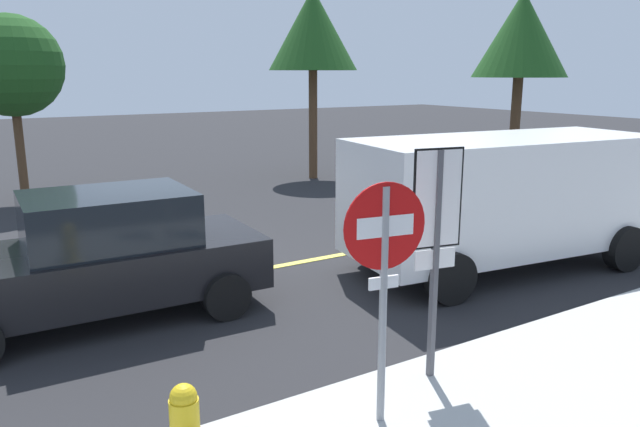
{
  "coord_description": "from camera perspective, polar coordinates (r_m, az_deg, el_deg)",
  "views": [
    {
      "loc": [
        -2.72,
        -8.79,
        3.22
      ],
      "look_at": [
        2.21,
        -0.84,
        1.05
      ],
      "focal_mm": 34.3,
      "sensor_mm": 36.0,
      "label": 1
    }
  ],
  "objects": [
    {
      "name": "ground_plane",
      "position": [
        9.75,
        -13.87,
        -6.65
      ],
      "size": [
        80.0,
        80.0,
        0.0
      ],
      "primitive_type": "plane",
      "color": "#262628"
    },
    {
      "name": "lane_marking_centre",
      "position": [
        10.98,
        1.19,
        -4.0
      ],
      "size": [
        28.0,
        0.16,
        0.01
      ],
      "primitive_type": "cube",
      "color": "#E0D14C"
    },
    {
      "name": "stop_sign",
      "position": [
        5.27,
        5.98,
        -5.0
      ],
      "size": [
        0.75,
        0.16,
        2.34
      ],
      "color": "gray",
      "rests_on": "ground_plane"
    },
    {
      "name": "speed_limit_sign",
      "position": [
        6.1,
        10.81,
        -1.03
      ],
      "size": [
        0.53,
        0.12,
        2.52
      ],
      "color": "#4C4C51",
      "rests_on": "ground_plane"
    },
    {
      "name": "white_van",
      "position": [
        10.54,
        16.85,
        1.78
      ],
      "size": [
        5.4,
        2.76,
        2.2
      ],
      "color": "white",
      "rests_on": "ground_plane"
    },
    {
      "name": "car_black_crossing",
      "position": [
        8.59,
        -19.89,
        -3.83
      ],
      "size": [
        4.41,
        2.13,
        1.7
      ],
      "color": "black",
      "rests_on": "ground_plane"
    },
    {
      "name": "car_silver_far_lane",
      "position": [
        16.57,
        24.63,
        3.51
      ],
      "size": [
        4.48,
        2.51,
        1.64
      ],
      "color": "#B7BABF",
      "rests_on": "ground_plane"
    },
    {
      "name": "tree_left_verge",
      "position": [
        18.9,
        -0.67,
        16.69
      ],
      "size": [
        2.66,
        2.66,
        5.65
      ],
      "color": "#513823",
      "rests_on": "ground_plane"
    },
    {
      "name": "tree_centre_verge",
      "position": [
        21.72,
        18.27,
        15.5
      ],
      "size": [
        3.08,
        3.08,
        5.8
      ],
      "color": "#513823",
      "rests_on": "ground_plane"
    },
    {
      "name": "tree_right_verge",
      "position": [
        16.92,
        -26.86,
        12.16
      ],
      "size": [
        2.46,
        2.46,
        4.61
      ],
      "color": "#513823",
      "rests_on": "ground_plane"
    }
  ]
}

